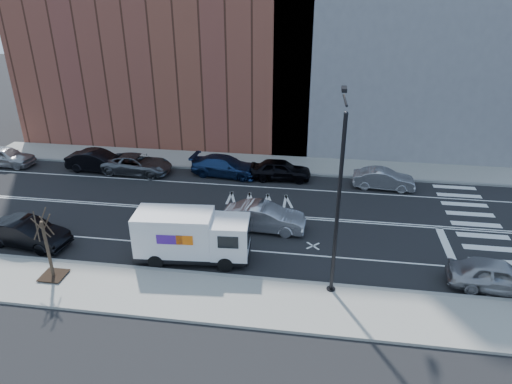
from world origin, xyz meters
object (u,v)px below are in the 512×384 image
(far_parked_a, at_px, (5,156))
(near_parked_front, at_px, (497,276))
(far_parked_b, at_px, (98,161))
(fedex_van, at_px, (191,236))
(driving_sedan, at_px, (264,217))

(far_parked_a, bearing_deg, near_parked_front, -106.85)
(near_parked_front, bearing_deg, far_parked_b, 71.03)
(far_parked_b, bearing_deg, near_parked_front, -109.64)
(fedex_van, height_order, far_parked_b, fedex_van)
(driving_sedan, bearing_deg, near_parked_front, -106.74)
(driving_sedan, xyz_separation_m, near_parked_front, (12.04, -4.21, -0.03))
(far_parked_a, height_order, driving_sedan, driving_sedan)
(far_parked_a, relative_size, far_parked_b, 0.94)
(fedex_van, xyz_separation_m, driving_sedan, (3.43, 3.82, -0.66))
(fedex_van, relative_size, far_parked_b, 1.26)
(fedex_van, bearing_deg, far_parked_a, 145.03)
(driving_sedan, relative_size, near_parked_front, 1.08)
(far_parked_a, bearing_deg, fedex_van, -118.93)
(fedex_van, xyz_separation_m, far_parked_b, (-10.73, 11.13, -0.65))
(fedex_van, distance_m, driving_sedan, 5.18)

